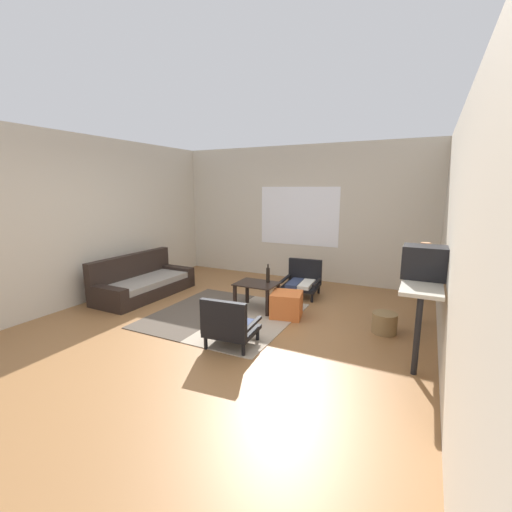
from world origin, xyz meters
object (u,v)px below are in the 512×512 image
object	(u,v)px
crt_television	(424,262)
glass_bottle	(268,275)
armchair_striped_foreground	(229,325)
wicker_basket	(384,323)
armchair_by_window	(302,280)
ottoman_orange	(287,305)
clay_vase	(424,261)
coffee_table	(257,289)
couch	(143,283)
console_shelf	(422,284)

from	to	relation	value
crt_television	glass_bottle	xyz separation A→B (m)	(-2.14, 0.46, -0.49)
armchair_striped_foreground	wicker_basket	world-z (taller)	armchair_striped_foreground
wicker_basket	armchair_by_window	bearing A→B (deg)	143.91
ottoman_orange	armchair_striped_foreground	bearing A→B (deg)	-100.70
crt_television	wicker_basket	world-z (taller)	crt_television
armchair_by_window	armchair_striped_foreground	xyz separation A→B (m)	(-0.09, -2.37, 0.01)
armchair_striped_foreground	wicker_basket	bearing A→B (deg)	38.59
armchair_striped_foreground	crt_television	bearing A→B (deg)	26.06
ottoman_orange	glass_bottle	size ratio (longest dim) A/B	1.50
ottoman_orange	crt_television	distance (m)	1.97
crt_television	clay_vase	distance (m)	0.37
coffee_table	glass_bottle	xyz separation A→B (m)	(0.14, 0.12, 0.21)
coffee_table	armchair_striped_foreground	bearing A→B (deg)	-77.56
armchair_striped_foreground	glass_bottle	bearing A→B (deg)	96.17
crt_television	clay_vase	xyz separation A→B (m)	(0.00, 0.36, -0.06)
glass_bottle	wicker_basket	size ratio (longest dim) A/B	0.91
couch	glass_bottle	distance (m)	2.32
coffee_table	armchair_striped_foreground	distance (m)	1.35
armchair_by_window	console_shelf	distance (m)	2.35
console_shelf	wicker_basket	size ratio (longest dim) A/B	5.09
coffee_table	console_shelf	distance (m)	2.33
couch	crt_television	bearing A→B (deg)	-1.53
coffee_table	ottoman_orange	distance (m)	0.55
armchair_striped_foreground	console_shelf	world-z (taller)	console_shelf
armchair_striped_foreground	glass_bottle	size ratio (longest dim) A/B	2.15
coffee_table	armchair_by_window	distance (m)	1.12
armchair_by_window	wicker_basket	bearing A→B (deg)	-36.09
console_shelf	crt_television	bearing A→B (deg)	-91.90
clay_vase	armchair_by_window	bearing A→B (deg)	151.45
console_shelf	clay_vase	xyz separation A→B (m)	(-0.00, 0.27, 0.23)
coffee_table	glass_bottle	world-z (taller)	glass_bottle
armchair_by_window	couch	bearing A→B (deg)	-153.01
couch	crt_television	distance (m)	4.48
armchair_by_window	armchair_striped_foreground	size ratio (longest dim) A/B	1.08
couch	glass_bottle	xyz separation A→B (m)	(2.27, 0.35, 0.33)
armchair_by_window	wicker_basket	world-z (taller)	armchair_by_window
crt_television	glass_bottle	world-z (taller)	crt_television
ottoman_orange	console_shelf	size ratio (longest dim) A/B	0.27
wicker_basket	armchair_striped_foreground	bearing A→B (deg)	-141.41
coffee_table	console_shelf	size ratio (longest dim) A/B	0.39
coffee_table	wicker_basket	world-z (taller)	coffee_table
ottoman_orange	couch	bearing A→B (deg)	-176.68
couch	crt_television	xyz separation A→B (m)	(4.41, -0.12, 0.83)
crt_television	clay_vase	bearing A→B (deg)	89.50
console_shelf	clay_vase	size ratio (longest dim) A/B	4.52
clay_vase	wicker_basket	xyz separation A→B (m)	(-0.40, -0.06, -0.85)
couch	armchair_by_window	xyz separation A→B (m)	(2.51, 1.28, 0.05)
ottoman_orange	console_shelf	distance (m)	1.85
clay_vase	glass_bottle	distance (m)	2.19
console_shelf	crt_television	distance (m)	0.30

